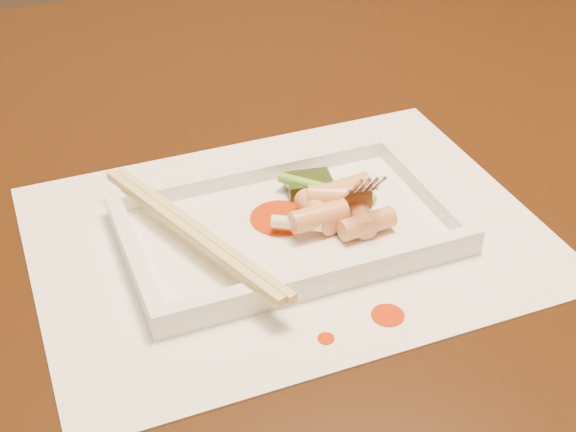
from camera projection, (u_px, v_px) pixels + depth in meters
name	position (u px, v px, depth m)	size (l,w,h in m)	color
table	(270.00, 230.00, 0.82)	(1.40, 0.90, 0.75)	black
placemat	(288.00, 235.00, 0.64)	(0.40, 0.30, 0.00)	white
sauce_splatter_a	(388.00, 315.00, 0.57)	(0.02, 0.02, 0.00)	#BE2F05
sauce_splatter_b	(326.00, 338.00, 0.55)	(0.01, 0.01, 0.00)	#BE2F05
plate_base	(288.00, 230.00, 0.64)	(0.26, 0.16, 0.01)	white
plate_rim_far	(256.00, 172.00, 0.69)	(0.26, 0.01, 0.01)	white
plate_rim_near	(326.00, 275.00, 0.58)	(0.26, 0.01, 0.01)	white
plate_rim_left	(134.00, 255.00, 0.60)	(0.01, 0.14, 0.01)	white
plate_rim_right	(425.00, 187.00, 0.67)	(0.01, 0.14, 0.01)	white
veg_piece	(309.00, 184.00, 0.68)	(0.04, 0.03, 0.01)	black
scallion_white	(297.00, 223.00, 0.62)	(0.01, 0.01, 0.04)	#EAEACC
scallion_green	(326.00, 189.00, 0.66)	(0.01, 0.01, 0.09)	#45A21A
chopstick_a	(187.00, 232.00, 0.60)	(0.01, 0.22, 0.01)	#D9C06C
chopstick_b	(197.00, 229.00, 0.61)	(0.01, 0.22, 0.01)	#D9C06C
fork	(362.00, 118.00, 0.63)	(0.09, 0.10, 0.14)	silver
sauce_blob_0	(280.00, 218.00, 0.65)	(0.05, 0.05, 0.00)	#BE2F05
rice_cake_0	(360.00, 214.00, 0.63)	(0.02, 0.02, 0.04)	#E7AE6B
rice_cake_1	(367.00, 224.00, 0.62)	(0.02, 0.02, 0.05)	#E7AE6B
rice_cake_2	(340.00, 197.00, 0.64)	(0.02, 0.02, 0.05)	#E7AE6B
rice_cake_3	(317.00, 212.00, 0.64)	(0.02, 0.02, 0.05)	#E7AE6B
rice_cake_4	(342.00, 190.00, 0.66)	(0.02, 0.02, 0.05)	#E7AE6B
rice_cake_5	(319.00, 216.00, 0.62)	(0.02, 0.02, 0.05)	#E7AE6B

